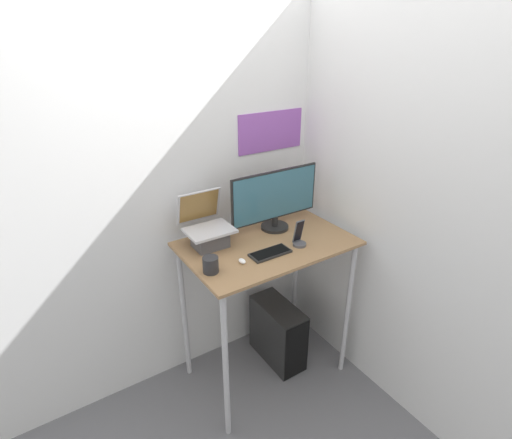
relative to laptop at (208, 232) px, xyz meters
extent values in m
plane|color=slate|center=(0.33, -0.51, -1.17)|extent=(12.00, 12.00, 0.00)
cube|color=silver|center=(0.33, 0.26, 0.13)|extent=(6.00, 0.05, 2.60)
cube|color=purple|center=(0.62, 0.23, 0.50)|extent=(0.51, 0.01, 0.27)
cube|color=silver|center=(0.94, -0.51, 0.13)|extent=(0.05, 6.00, 2.60)
cube|color=#936D47|center=(0.33, -0.17, -0.10)|extent=(1.06, 0.68, 0.02)
cylinder|color=#B7B7BC|center=(-0.16, -0.46, -0.64)|extent=(0.04, 0.04, 1.06)
cylinder|color=#B7B7BC|center=(0.81, -0.46, -0.64)|extent=(0.04, 0.04, 1.06)
cylinder|color=#B7B7BC|center=(-0.16, 0.12, -0.64)|extent=(0.04, 0.04, 1.06)
cylinder|color=#B7B7BC|center=(0.81, 0.12, -0.64)|extent=(0.04, 0.04, 1.06)
cube|color=#4C4C51|center=(0.00, -0.02, -0.04)|extent=(0.20, 0.15, 0.10)
cube|color=#B7B7BC|center=(0.00, -0.02, 0.02)|extent=(0.28, 0.22, 0.02)
cube|color=#B7B7BC|center=(0.00, 0.12, 0.13)|extent=(0.28, 0.07, 0.21)
cube|color=olive|center=(0.00, 0.11, 0.13)|extent=(0.26, 0.05, 0.19)
cylinder|color=black|center=(0.48, -0.03, -0.08)|extent=(0.19, 0.19, 0.02)
cylinder|color=black|center=(0.48, -0.03, -0.04)|extent=(0.04, 0.04, 0.07)
cube|color=black|center=(0.48, -0.02, 0.15)|extent=(0.66, 0.01, 0.33)
cube|color=#336072|center=(0.48, -0.03, 0.15)|extent=(0.63, 0.01, 0.31)
cube|color=black|center=(0.26, -0.30, -0.08)|extent=(0.25, 0.11, 0.01)
cube|color=black|center=(0.26, -0.30, -0.07)|extent=(0.23, 0.09, 0.00)
ellipsoid|color=white|center=(0.06, -0.29, -0.08)|extent=(0.03, 0.05, 0.02)
cylinder|color=#4C4C51|center=(0.47, -0.31, -0.08)|extent=(0.08, 0.08, 0.02)
cube|color=#4C515B|center=(0.47, -0.29, 0.00)|extent=(0.06, 0.04, 0.15)
cube|color=black|center=(0.47, -0.30, 0.00)|extent=(0.05, 0.03, 0.14)
cube|color=black|center=(0.48, -0.10, -0.93)|extent=(0.21, 0.46, 0.48)
cube|color=black|center=(0.48, -0.33, -0.93)|extent=(0.20, 0.01, 0.45)
cylinder|color=#262628|center=(-0.13, -0.28, -0.04)|extent=(0.09, 0.09, 0.09)
camera|label=1|loc=(-0.94, -1.98, 1.11)|focal=28.00mm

